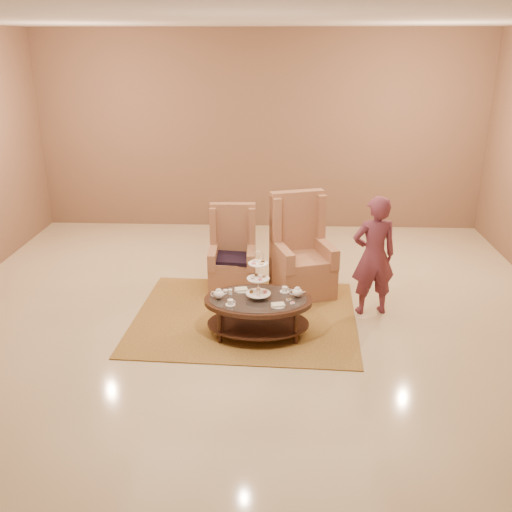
{
  "coord_description": "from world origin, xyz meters",
  "views": [
    {
      "loc": [
        0.37,
        -6.29,
        3.28
      ],
      "look_at": [
        0.09,
        0.2,
        0.82
      ],
      "focal_mm": 40.0,
      "sensor_mm": 36.0,
      "label": 1
    }
  ],
  "objects_px": {
    "armchair_left": "(233,261)",
    "armchair_right": "(301,259)",
    "tea_table": "(258,305)",
    "person": "(374,256)"
  },
  "relations": [
    {
      "from": "tea_table",
      "to": "person",
      "type": "distance_m",
      "value": 1.61
    },
    {
      "from": "armchair_left",
      "to": "tea_table",
      "type": "bearing_deg",
      "value": -75.05
    },
    {
      "from": "tea_table",
      "to": "person",
      "type": "bearing_deg",
      "value": 24.04
    },
    {
      "from": "tea_table",
      "to": "armchair_right",
      "type": "relative_size",
      "value": 0.93
    },
    {
      "from": "armchair_right",
      "to": "person",
      "type": "distance_m",
      "value": 1.13
    },
    {
      "from": "person",
      "to": "armchair_left",
      "type": "bearing_deg",
      "value": -32.26
    },
    {
      "from": "armchair_left",
      "to": "armchair_right",
      "type": "bearing_deg",
      "value": -6.43
    },
    {
      "from": "tea_table",
      "to": "armchair_left",
      "type": "xyz_separation_m",
      "value": [
        -0.41,
        1.39,
        0.01
      ]
    },
    {
      "from": "tea_table",
      "to": "armchair_left",
      "type": "height_order",
      "value": "armchair_left"
    },
    {
      "from": "person",
      "to": "tea_table",
      "type": "bearing_deg",
      "value": 14.51
    }
  ]
}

